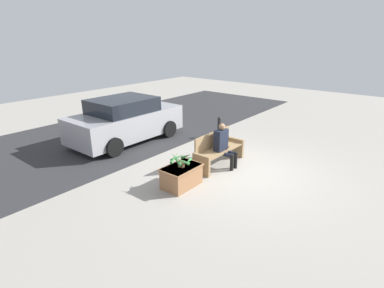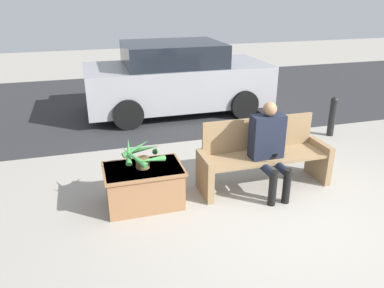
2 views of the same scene
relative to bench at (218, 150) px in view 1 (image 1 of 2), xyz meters
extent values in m
plane|color=#9E998E|center=(-0.01, -0.86, -0.44)|extent=(30.00, 30.00, 0.00)
cube|color=#2D2D30|center=(-0.01, 4.89, -0.44)|extent=(20.00, 6.00, 0.01)
cube|color=#8C704C|center=(-0.88, -0.07, -0.16)|extent=(0.09, 0.55, 0.58)
cube|color=#8C704C|center=(0.88, -0.07, -0.16)|extent=(0.09, 0.55, 0.58)
cube|color=#8C704C|center=(0.00, -0.07, 0.01)|extent=(1.67, 0.51, 0.04)
cube|color=#8C704C|center=(0.00, 0.19, 0.27)|extent=(1.67, 0.04, 0.47)
cube|color=black|center=(-0.02, -0.11, 0.33)|extent=(0.45, 0.22, 0.60)
sphere|color=#8C6647|center=(-0.02, -0.13, 0.73)|extent=(0.18, 0.18, 0.18)
cylinder|color=black|center=(-0.12, -0.33, -0.02)|extent=(0.11, 0.45, 0.11)
cylinder|color=black|center=(0.08, -0.33, -0.02)|extent=(0.11, 0.45, 0.11)
cylinder|color=black|center=(-0.12, -0.56, -0.20)|extent=(0.10, 0.10, 0.48)
cylinder|color=black|center=(0.08, -0.56, -0.20)|extent=(0.10, 0.10, 0.48)
cube|color=black|center=(-0.02, -0.34, 0.14)|extent=(0.07, 0.09, 0.12)
cube|color=#936642|center=(-1.71, -0.07, -0.18)|extent=(0.95, 0.61, 0.53)
cube|color=#936642|center=(-1.71, -0.07, 0.06)|extent=(1.00, 0.66, 0.04)
cylinder|color=brown|center=(-1.71, -0.07, 0.15)|extent=(0.17, 0.17, 0.13)
cone|color=#387F3D|center=(-1.54, -0.10, 0.32)|extent=(0.12, 0.39, 0.26)
cone|color=#387F3D|center=(-1.64, 0.10, 0.27)|extent=(0.40, 0.22, 0.17)
cone|color=#387F3D|center=(-1.76, 0.10, 0.29)|extent=(0.40, 0.18, 0.21)
cone|color=#387F3D|center=(-1.87, -0.05, 0.33)|extent=(0.12, 0.38, 0.28)
cone|color=#387F3D|center=(-1.83, -0.20, 0.31)|extent=(0.33, 0.32, 0.24)
cone|color=#387F3D|center=(-1.62, -0.24, 0.26)|extent=(0.39, 0.25, 0.16)
cube|color=#99999E|center=(-0.28, 3.74, 0.19)|extent=(4.03, 1.80, 0.87)
cube|color=black|center=(-0.38, 3.74, 0.87)|extent=(2.10, 1.66, 0.48)
cylinder|color=black|center=(0.97, 2.84, -0.14)|extent=(0.62, 0.18, 0.62)
cylinder|color=black|center=(0.97, 4.64, -0.14)|extent=(0.62, 0.18, 0.62)
cylinder|color=black|center=(-1.53, 2.84, -0.14)|extent=(0.62, 0.18, 0.62)
cylinder|color=black|center=(-1.53, 4.64, -0.14)|extent=(0.62, 0.18, 0.62)
cylinder|color=black|center=(2.15, 1.40, -0.12)|extent=(0.13, 0.13, 0.65)
sphere|color=black|center=(2.15, 1.40, 0.25)|extent=(0.14, 0.14, 0.14)
camera|label=1|loc=(-6.79, -4.51, 3.10)|focal=28.00mm
camera|label=2|loc=(-2.31, -4.32, 2.16)|focal=35.00mm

